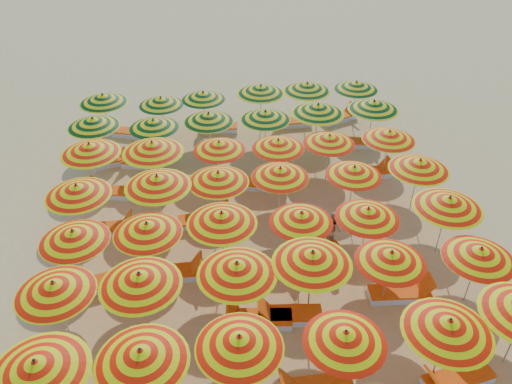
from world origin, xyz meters
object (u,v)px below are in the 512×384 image
(umbrella_24, at_px, (77,190))
(umbrella_37, at_px, (154,124))
(lounger_7, at_px, (288,315))
(lounger_18, at_px, (143,163))
(umbrella_21, at_px, (301,217))
(umbrella_42, at_px, (103,99))
(lounger_5, at_px, (456,379))
(umbrella_35, at_px, (389,135))
(umbrella_43, at_px, (161,101))
(umbrella_15, at_px, (312,258))
(lounger_8, at_px, (401,293))
(lounger_12, at_px, (108,229))
(lounger_16, at_px, (369,173))
(umbrella_14, at_px, (237,269))
(umbrella_29, at_px, (419,165))
(umbrella_38, at_px, (209,117))
(lounger_6, at_px, (258,319))
(umbrella_10, at_px, (449,326))
(umbrella_32, at_px, (219,146))
(lounger_11, at_px, (315,256))
(umbrella_45, at_px, (261,89))
(umbrella_47, at_px, (356,86))
(umbrella_9, at_px, (345,337))
(umbrella_44, at_px, (203,96))
(umbrella_17, at_px, (480,254))
(lounger_22, at_px, (291,123))
(umbrella_20, at_px, (222,218))
(umbrella_31, at_px, (152,147))
(umbrella_34, at_px, (329,139))
(umbrella_18, at_px, (74,236))
(lounger_19, at_px, (355,142))
(umbrella_13, at_px, (140,279))
(umbrella_26, at_px, (218,177))
(lounger_23, at_px, (340,118))
(lounger_13, at_px, (205,219))
(umbrella_46, at_px, (307,87))
(umbrella_33, at_px, (278,144))
(umbrella_25, at_px, (157,181))
(umbrella_27, at_px, (280,172))
(umbrella_23, at_px, (449,203))
(lounger_21, at_px, (217,128))
(lounger_17, at_px, (117,160))
(umbrella_6, at_px, (37,367))
(lounger_9, at_px, (103,283))
(lounger_15, at_px, (264,185))
(beachgoer_b, at_px, (333,228))
(umbrella_41, at_px, (374,105))
(umbrella_8, at_px, (239,342))
(lounger_10, at_px, (175,273))
(umbrella_7, at_px, (141,356))
(umbrella_12, at_px, (54,288))
(umbrella_16, at_px, (391,257))
(umbrella_36, at_px, (93,122))
(umbrella_22, at_px, (368,213))

(umbrella_24, bearing_deg, umbrella_37, 63.22)
(lounger_7, relative_size, lounger_18, 0.98)
(umbrella_21, height_order, umbrella_42, umbrella_42)
(umbrella_42, relative_size, lounger_5, 1.21)
(umbrella_35, bearing_deg, umbrella_43, 152.53)
(umbrella_15, bearing_deg, lounger_8, 1.84)
(lounger_12, bearing_deg, lounger_16, 11.90)
(umbrella_14, bearing_deg, umbrella_29, 31.71)
(umbrella_38, xyz_separation_m, lounger_6, (0.66, -8.58, -1.65))
(umbrella_10, relative_size, umbrella_32, 0.90)
(lounger_11, xyz_separation_m, lounger_12, (-6.37, 2.19, 0.00))
(umbrella_45, relative_size, umbrella_47, 1.01)
(umbrella_9, height_order, umbrella_44, umbrella_9)
(umbrella_17, bearing_deg, lounger_22, 104.09)
(umbrella_9, height_order, umbrella_20, umbrella_20)
(umbrella_24, bearing_deg, umbrella_31, 43.88)
(umbrella_34, bearing_deg, umbrella_18, -152.90)
(umbrella_43, distance_m, lounger_19, 8.23)
(umbrella_13, relative_size, lounger_5, 1.49)
(umbrella_26, height_order, lounger_23, umbrella_26)
(lounger_13, bearing_deg, umbrella_46, 48.23)
(umbrella_15, distance_m, umbrella_33, 6.06)
(umbrella_25, xyz_separation_m, umbrella_26, (1.88, 0.12, -0.11))
(umbrella_25, height_order, lounger_13, umbrella_25)
(umbrella_15, distance_m, umbrella_27, 4.22)
(umbrella_23, relative_size, lounger_21, 1.30)
(umbrella_46, distance_m, lounger_17, 8.46)
(umbrella_6, bearing_deg, lounger_9, 82.26)
(lounger_18, relative_size, lounger_21, 1.02)
(umbrella_21, bearing_deg, umbrella_29, 24.59)
(lounger_15, relative_size, lounger_22, 1.05)
(lounger_11, bearing_deg, umbrella_42, -67.48)
(umbrella_17, bearing_deg, lounger_16, 95.41)
(lounger_21, xyz_separation_m, beachgoer_b, (3.00, -8.02, 0.48))
(umbrella_41, bearing_deg, lounger_11, -121.02)
(umbrella_8, xyz_separation_m, lounger_10, (-1.47, 3.99, -1.66))
(umbrella_14, xyz_separation_m, umbrella_20, (-0.20, 2.07, -0.02))
(umbrella_14, bearing_deg, umbrella_34, 57.11)
(umbrella_18, relative_size, umbrella_43, 1.05)
(umbrella_7, height_order, lounger_5, umbrella_7)
(umbrella_44, bearing_deg, lounger_19, -19.02)
(umbrella_10, relative_size, lounger_22, 1.23)
(umbrella_12, xyz_separation_m, lounger_9, (0.65, 1.71, -1.66))
(umbrella_16, xyz_separation_m, umbrella_46, (0.18, 10.46, 0.16))
(umbrella_17, xyz_separation_m, umbrella_41, (0.08, 8.56, 0.14))
(umbrella_36, bearing_deg, lounger_21, 23.69)
(umbrella_25, height_order, umbrella_32, umbrella_25)
(lounger_5, bearing_deg, umbrella_20, -52.64)
(umbrella_17, distance_m, umbrella_22, 3.11)
(umbrella_7, height_order, lounger_19, umbrella_7)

